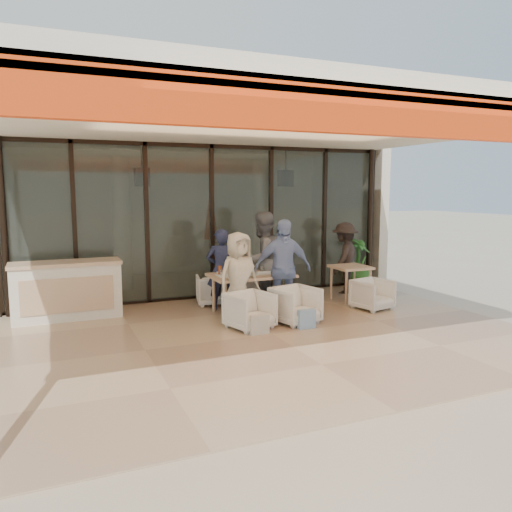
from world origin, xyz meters
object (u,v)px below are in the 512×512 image
(chair_near_left, at_px, (250,309))
(chair_near_right, at_px, (295,304))
(standing_woman, at_px, (345,258))
(diner_navy, at_px, (221,270))
(chair_far_right, at_px, (252,285))
(diner_periwinkle, at_px, (283,269))
(chair_far_left, at_px, (213,288))
(potted_palm, at_px, (358,262))
(side_chair, at_px, (373,293))
(diner_grey, at_px, (262,260))
(side_table, at_px, (351,271))
(host_counter, at_px, (67,290))
(diner_cream, at_px, (239,277))
(dining_table, at_px, (251,277))

(chair_near_left, distance_m, chair_near_right, 0.84)
(chair_near_right, xyz_separation_m, standing_woman, (2.14, 1.78, 0.44))
(diner_navy, bearing_deg, chair_far_right, -131.75)
(diner_periwinkle, xyz_separation_m, standing_woman, (2.14, 1.28, -0.10))
(standing_woman, bearing_deg, chair_far_left, -40.14)
(diner_navy, relative_size, potted_palm, 1.30)
(side_chair, relative_size, standing_woman, 0.41)
(chair_near_left, distance_m, standing_woman, 3.51)
(potted_palm, bearing_deg, standing_woman, -146.12)
(diner_grey, bearing_deg, diner_periwinkle, 68.99)
(chair_far_left, relative_size, standing_woman, 0.42)
(side_table, bearing_deg, potted_palm, 49.69)
(chair_near_right, height_order, diner_periwinkle, diner_periwinkle)
(host_counter, height_order, diner_cream, diner_cream)
(diner_periwinkle, bearing_deg, chair_far_left, 130.64)
(diner_periwinkle, bearing_deg, chair_near_right, -80.33)
(diner_cream, height_order, diner_periwinkle, diner_periwinkle)
(host_counter, relative_size, diner_periwinkle, 1.04)
(diner_grey, xyz_separation_m, potted_palm, (2.82, 0.83, -0.33))
(chair_far_right, bearing_deg, diner_grey, 99.56)
(host_counter, xyz_separation_m, diner_grey, (3.56, -0.42, 0.40))
(diner_cream, bearing_deg, host_counter, 143.73)
(chair_near_left, height_order, potted_palm, potted_palm)
(host_counter, height_order, diner_grey, diner_grey)
(chair_far_right, relative_size, standing_woman, 0.44)
(chair_near_left, bearing_deg, standing_woman, 14.92)
(diner_periwinkle, bearing_deg, diner_cream, -170.33)
(chair_far_left, xyz_separation_m, diner_cream, (0.00, -1.40, 0.45))
(diner_cream, xyz_separation_m, side_table, (2.65, 0.55, -0.15))
(chair_near_left, height_order, side_chair, chair_near_left)
(chair_far_left, distance_m, side_chair, 3.10)
(host_counter, relative_size, side_chair, 2.83)
(side_chair, bearing_deg, diner_grey, 135.65)
(diner_cream, distance_m, standing_woman, 3.25)
(host_counter, distance_m, chair_near_right, 4.01)
(chair_near_right, bearing_deg, chair_near_left, 165.82)
(side_table, bearing_deg, chair_far_right, 154.88)
(dining_table, height_order, chair_far_left, dining_table)
(potted_palm, bearing_deg, dining_table, -158.51)
(chair_near_right, distance_m, diner_grey, 1.51)
(chair_near_right, xyz_separation_m, side_table, (1.81, 1.05, 0.28))
(dining_table, xyz_separation_m, diner_grey, (0.43, 0.44, 0.24))
(chair_far_right, bearing_deg, potted_palm, -163.68)
(diner_grey, distance_m, standing_woman, 2.18)
(side_chair, bearing_deg, chair_far_right, 125.47)
(diner_grey, xyz_separation_m, side_table, (1.81, -0.35, -0.29))
(diner_navy, height_order, diner_cream, diner_cream)
(diner_navy, bearing_deg, dining_table, 150.33)
(diner_grey, relative_size, potted_palm, 1.56)
(chair_far_left, bearing_deg, side_chair, 160.70)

